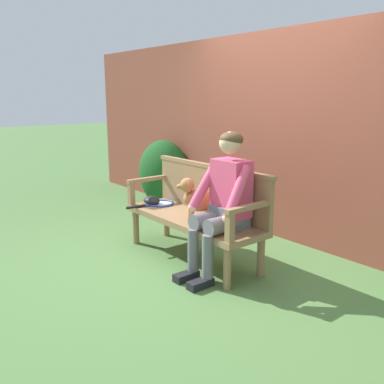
{
  "coord_description": "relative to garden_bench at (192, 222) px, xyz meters",
  "views": [
    {
      "loc": [
        3.14,
        -2.53,
        1.62
      ],
      "look_at": [
        0.0,
        0.0,
        0.69
      ],
      "focal_mm": 39.43,
      "sensor_mm": 36.0,
      "label": 1
    }
  ],
  "objects": [
    {
      "name": "ground_plane",
      "position": [
        0.0,
        0.0,
        -0.38
      ],
      "size": [
        40.0,
        40.0,
        0.0
      ],
      "primitive_type": "plane",
      "color": "#4C753D"
    },
    {
      "name": "brick_garden_fence",
      "position": [
        0.0,
        1.34,
        0.78
      ],
      "size": [
        8.0,
        0.3,
        2.32
      ],
      "primitive_type": "cube",
      "color": "brown",
      "rests_on": "ground"
    },
    {
      "name": "hedge_bush_far_left",
      "position": [
        -1.89,
        0.98,
        0.11
      ],
      "size": [
        0.89,
        0.65,
        0.98
      ],
      "primitive_type": "ellipsoid",
      "color": "#194C1E",
      "rests_on": "ground"
    },
    {
      "name": "garden_bench",
      "position": [
        0.0,
        0.0,
        0.0
      ],
      "size": [
        1.63,
        0.54,
        0.44
      ],
      "color": "#93704C",
      "rests_on": "ground"
    },
    {
      "name": "bench_backrest",
      "position": [
        0.0,
        0.24,
        0.31
      ],
      "size": [
        1.67,
        0.06,
        0.5
      ],
      "color": "#93704C",
      "rests_on": "garden_bench"
    },
    {
      "name": "bench_armrest_left_end",
      "position": [
        -0.78,
        -0.09,
        0.26
      ],
      "size": [
        0.06,
        0.54,
        0.28
      ],
      "color": "#93704C",
      "rests_on": "garden_bench"
    },
    {
      "name": "bench_armrest_right_end",
      "position": [
        0.78,
        -0.09,
        0.26
      ],
      "size": [
        0.06,
        0.54,
        0.28
      ],
      "color": "#93704C",
      "rests_on": "garden_bench"
    },
    {
      "name": "person_seated",
      "position": [
        0.48,
        -0.02,
        0.33
      ],
      "size": [
        0.56,
        0.67,
        1.31
      ],
      "color": "black",
      "rests_on": "ground"
    },
    {
      "name": "dog_on_bench",
      "position": [
        0.04,
        0.02,
        0.26
      ],
      "size": [
        0.31,
        0.39,
        0.4
      ],
      "color": "#AD7042",
      "rests_on": "garden_bench"
    },
    {
      "name": "tennis_racket",
      "position": [
        -0.6,
        0.01,
        0.07
      ],
      "size": [
        0.32,
        0.57,
        0.03
      ],
      "color": "blue",
      "rests_on": "garden_bench"
    },
    {
      "name": "baseball_glove",
      "position": [
        -0.66,
        -0.05,
        0.1
      ],
      "size": [
        0.24,
        0.2,
        0.09
      ],
      "primitive_type": "ellipsoid",
      "rotation": [
        0.0,
        0.0,
        -0.14
      ],
      "color": "black",
      "rests_on": "garden_bench"
    }
  ]
}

